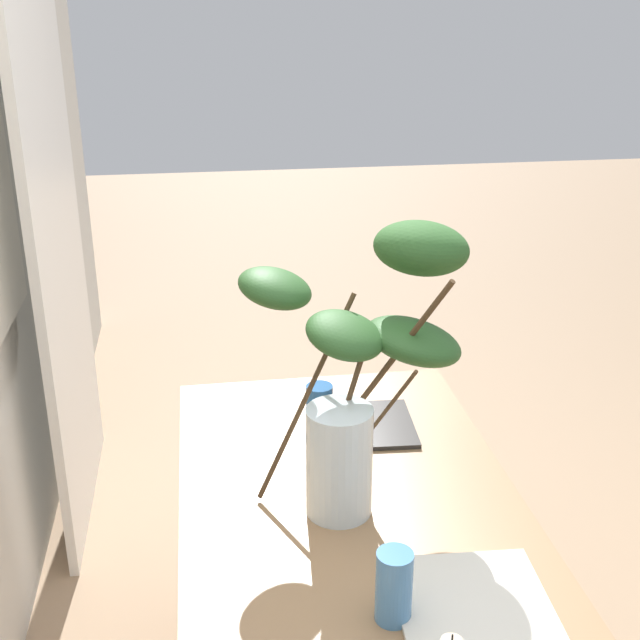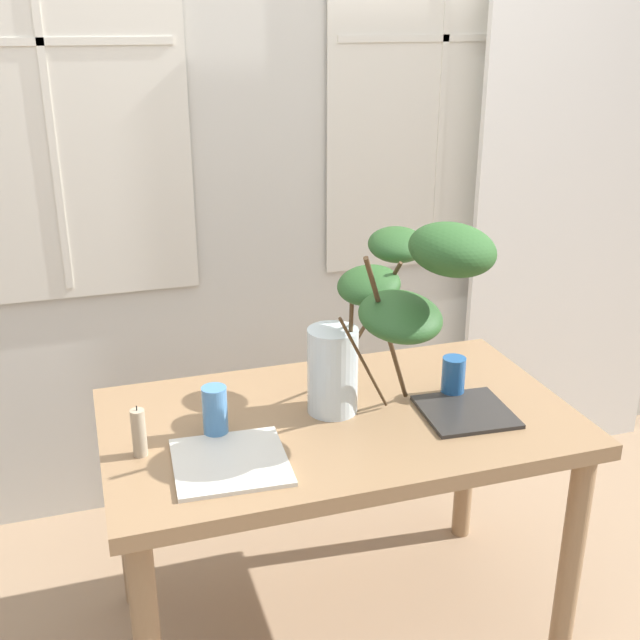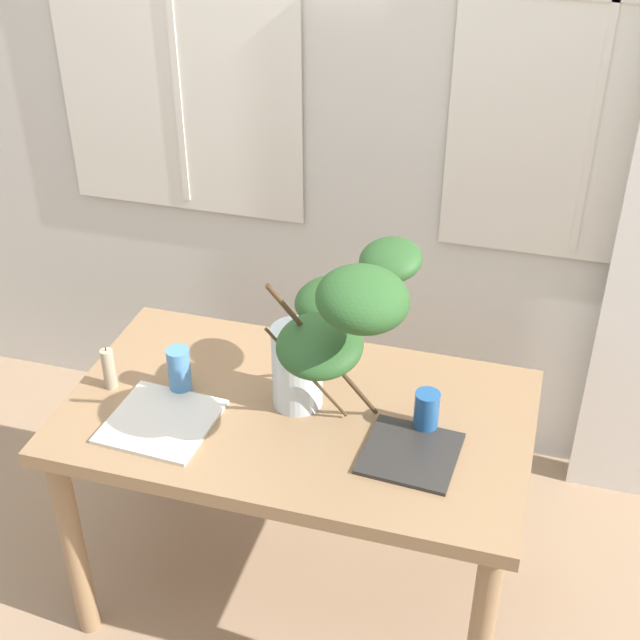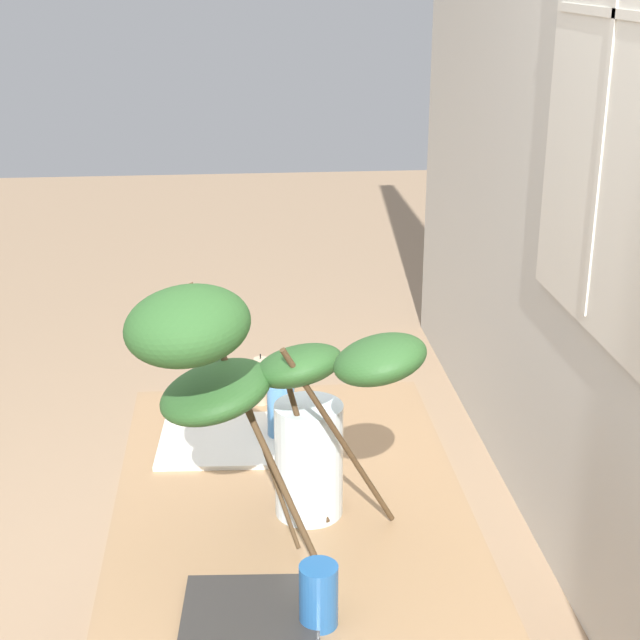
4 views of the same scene
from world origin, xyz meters
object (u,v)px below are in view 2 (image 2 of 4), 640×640
Objects in this scene: vase_with_branches at (387,308)px; drinking_glass_blue_left at (215,412)px; plate_square_right at (466,412)px; plate_square_left at (230,462)px; pillar_candle at (139,433)px; dining_table at (339,447)px; drinking_glass_blue_right at (453,376)px.

vase_with_branches reaches higher than drinking_glass_blue_left.
drinking_glass_blue_left is 0.58× the size of plate_square_right.
pillar_candle reaches higher than plate_square_left.
drinking_glass_blue_left is (-0.34, -0.01, 0.17)m from dining_table.
plate_square_right is (0.23, -0.04, -0.32)m from vase_with_branches.
drinking_glass_blue_right is 0.84× the size of pillar_candle.
plate_square_right is at bearing -98.36° from drinking_glass_blue_right.
vase_with_branches is 0.37m from drinking_glass_blue_right.
drinking_glass_blue_left reaches higher than plate_square_right.
dining_table is at bearing -176.55° from drinking_glass_blue_right.
vase_with_branches is at bearing -6.06° from drinking_glass_blue_left.
plate_square_left is at bearing -155.24° from dining_table.
drinking_glass_blue_right reaches higher than plate_square_left.
dining_table is at bearing 154.11° from vase_with_branches.
vase_with_branches is 2.49× the size of plate_square_right.
vase_with_branches is at bearing 169.37° from plate_square_right.
dining_table is at bearing 24.76° from plate_square_left.
pillar_candle is (-0.54, -0.05, 0.16)m from dining_table.
dining_table is 11.07× the size of drinking_glass_blue_right.
drinking_glass_blue_right is 0.13m from plate_square_right.
pillar_candle is (-0.20, 0.11, 0.06)m from plate_square_left.
drinking_glass_blue_left reaches higher than drinking_glass_blue_right.
drinking_glass_blue_right is at bearing 2.18° from drinking_glass_blue_left.
vase_with_branches reaches higher than drinking_glass_blue_right.
plate_square_left is at bearing -174.96° from plate_square_right.
drinking_glass_blue_left is 1.01× the size of pillar_candle.
vase_with_branches is 0.70m from pillar_candle.
dining_table is 2.16× the size of vase_with_branches.
pillar_candle is at bearing -175.14° from dining_table.
vase_with_branches is at bearing 12.86° from plate_square_left.
pillar_candle reaches higher than plate_square_right.
drinking_glass_blue_right is at bearing 81.64° from plate_square_right.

